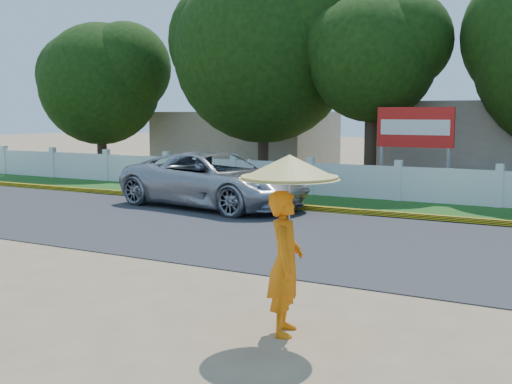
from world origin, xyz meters
TOP-DOWN VIEW (x-y plane):
  - ground at (0.00, 0.00)m, footprint 120.00×120.00m
  - road at (0.00, 4.50)m, footprint 60.00×7.00m
  - grass_verge at (0.00, 9.75)m, footprint 60.00×3.50m
  - curb at (0.00, 8.05)m, footprint 40.00×0.18m
  - fence at (0.00, 11.20)m, footprint 40.00×0.10m
  - building_far at (-10.00, 19.00)m, footprint 8.00×5.00m
  - vehicle at (-4.35, 7.34)m, footprint 6.21×3.56m
  - monk_with_parasol at (2.32, -1.38)m, footprint 1.25×1.25m
  - billboard at (0.19, 12.30)m, footprint 2.50×0.13m
  - tree_row at (-2.23, 14.43)m, footprint 29.14×7.80m

SIDE VIEW (x-z plane):
  - ground at x=0.00m, z-range 0.00..0.00m
  - road at x=0.00m, z-range 0.00..0.02m
  - grass_verge at x=0.00m, z-range 0.00..0.03m
  - curb at x=0.00m, z-range 0.00..0.16m
  - fence at x=0.00m, z-range 0.00..1.10m
  - vehicle at x=-4.35m, z-range 0.00..1.63m
  - building_far at x=-10.00m, z-range 0.00..2.80m
  - monk_with_parasol at x=2.32m, z-range 0.34..2.62m
  - billboard at x=0.19m, z-range 0.67..3.62m
  - tree_row at x=-2.23m, z-range 0.44..9.16m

